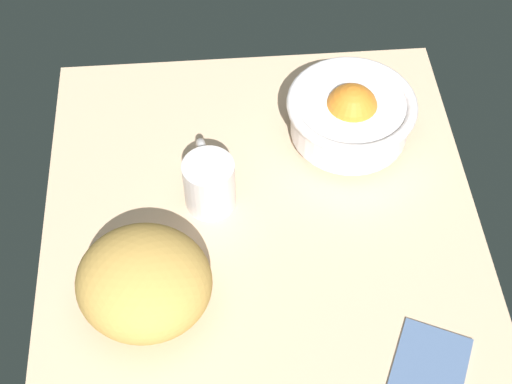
{
  "coord_description": "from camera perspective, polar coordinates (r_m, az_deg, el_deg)",
  "views": [
    {
      "loc": [
        50.33,
        -5.4,
        84.88
      ],
      "look_at": [
        -9.61,
        -0.7,
        5.0
      ],
      "focal_mm": 52.56,
      "sensor_mm": 36.0,
      "label": 1
    }
  ],
  "objects": [
    {
      "name": "mug",
      "position": [
        1.02,
        -3.61,
        0.78
      ],
      "size": [
        11.15,
        7.11,
        7.99
      ],
      "color": "silver",
      "rests_on": "ground"
    },
    {
      "name": "fruit_bowl",
      "position": [
        1.1,
        7.22,
        5.98
      ],
      "size": [
        18.76,
        18.76,
        9.97
      ],
      "color": "white",
      "rests_on": "ground"
    },
    {
      "name": "ground_plane",
      "position": [
        1.0,
        0.83,
        -6.61
      ],
      "size": [
        82.1,
        60.05,
        3.0
      ],
      "primitive_type": "cube",
      "color": "#D5B18E"
    },
    {
      "name": "napkin_spare",
      "position": [
        0.94,
        13.02,
        -13.19
      ],
      "size": [
        14.65,
        12.89,
        0.85
      ],
      "primitive_type": "cube",
      "rotation": [
        0.0,
        0.0,
        -0.44
      ],
      "color": "#4C648C",
      "rests_on": "ground"
    },
    {
      "name": "bread_loaf",
      "position": [
        0.93,
        -8.52,
        -6.8
      ],
      "size": [
        21.25,
        21.7,
        10.5
      ],
      "primitive_type": "ellipsoid",
      "rotation": [
        0.0,
        0.0,
        4.32
      ],
      "color": "#C39646",
      "rests_on": "ground"
    }
  ]
}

